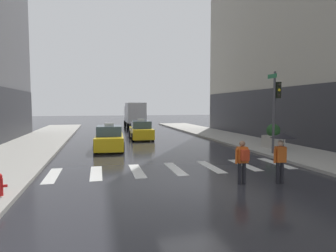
{
  "coord_description": "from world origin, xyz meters",
  "views": [
    {
      "loc": [
        -3.47,
        -9.65,
        2.95
      ],
      "look_at": [
        0.89,
        8.0,
        1.66
      ],
      "focal_mm": 30.22,
      "sensor_mm": 36.0,
      "label": 1
    }
  ],
  "objects_px": {
    "pedestrian_with_backpack": "(243,159)",
    "planter_near_corner": "(273,137)",
    "taxi_lead": "(109,139)",
    "box_truck": "(134,114)",
    "traffic_light_pole": "(276,101)",
    "taxi_second": "(141,131)",
    "pedestrian_with_umbrella": "(282,144)"
  },
  "relations": [
    {
      "from": "pedestrian_with_backpack",
      "to": "planter_near_corner",
      "type": "xyz_separation_m",
      "value": [
        6.25,
        7.27,
        -0.1
      ]
    },
    {
      "from": "planter_near_corner",
      "to": "taxi_lead",
      "type": "bearing_deg",
      "value": 166.02
    },
    {
      "from": "taxi_lead",
      "to": "box_truck",
      "type": "relative_size",
      "value": 0.61
    },
    {
      "from": "taxi_lead",
      "to": "pedestrian_with_backpack",
      "type": "bearing_deg",
      "value": -65.58
    },
    {
      "from": "traffic_light_pole",
      "to": "box_truck",
      "type": "height_order",
      "value": "traffic_light_pole"
    },
    {
      "from": "taxi_second",
      "to": "pedestrian_with_backpack",
      "type": "distance_m",
      "value": 15.64
    },
    {
      "from": "taxi_lead",
      "to": "traffic_light_pole",
      "type": "bearing_deg",
      "value": -27.03
    },
    {
      "from": "taxi_lead",
      "to": "pedestrian_with_backpack",
      "type": "distance_m",
      "value": 10.93
    },
    {
      "from": "traffic_light_pole",
      "to": "pedestrian_with_backpack",
      "type": "xyz_separation_m",
      "value": [
        -4.9,
        -5.14,
        -2.29
      ]
    },
    {
      "from": "traffic_light_pole",
      "to": "taxi_second",
      "type": "distance_m",
      "value": 12.5
    },
    {
      "from": "pedestrian_with_backpack",
      "to": "pedestrian_with_umbrella",
      "type": "bearing_deg",
      "value": -7.83
    },
    {
      "from": "taxi_second",
      "to": "pedestrian_with_backpack",
      "type": "height_order",
      "value": "taxi_second"
    },
    {
      "from": "traffic_light_pole",
      "to": "pedestrian_with_backpack",
      "type": "height_order",
      "value": "traffic_light_pole"
    },
    {
      "from": "traffic_light_pole",
      "to": "pedestrian_with_umbrella",
      "type": "distance_m",
      "value": 6.56
    },
    {
      "from": "taxi_second",
      "to": "pedestrian_with_umbrella",
      "type": "distance_m",
      "value": 16.08
    },
    {
      "from": "box_truck",
      "to": "planter_near_corner",
      "type": "distance_m",
      "value": 21.43
    },
    {
      "from": "traffic_light_pole",
      "to": "planter_near_corner",
      "type": "xyz_separation_m",
      "value": [
        1.35,
        2.13,
        -2.38
      ]
    },
    {
      "from": "taxi_lead",
      "to": "pedestrian_with_umbrella",
      "type": "relative_size",
      "value": 2.38
    },
    {
      "from": "box_truck",
      "to": "planter_near_corner",
      "type": "xyz_separation_m",
      "value": [
        6.86,
        -20.28,
        -0.98
      ]
    },
    {
      "from": "traffic_light_pole",
      "to": "pedestrian_with_umbrella",
      "type": "height_order",
      "value": "traffic_light_pole"
    },
    {
      "from": "taxi_lead",
      "to": "planter_near_corner",
      "type": "xyz_separation_m",
      "value": [
        10.77,
        -2.68,
        0.15
      ]
    },
    {
      "from": "planter_near_corner",
      "to": "pedestrian_with_umbrella",
      "type": "bearing_deg",
      "value": -122.24
    },
    {
      "from": "pedestrian_with_umbrella",
      "to": "planter_near_corner",
      "type": "distance_m",
      "value": 8.86
    },
    {
      "from": "taxi_second",
      "to": "box_truck",
      "type": "distance_m",
      "value": 12.08
    },
    {
      "from": "box_truck",
      "to": "pedestrian_with_umbrella",
      "type": "bearing_deg",
      "value": -85.58
    },
    {
      "from": "box_truck",
      "to": "planter_near_corner",
      "type": "height_order",
      "value": "box_truck"
    },
    {
      "from": "taxi_lead",
      "to": "box_truck",
      "type": "distance_m",
      "value": 18.07
    },
    {
      "from": "traffic_light_pole",
      "to": "taxi_lead",
      "type": "relative_size",
      "value": 1.04
    },
    {
      "from": "taxi_second",
      "to": "planter_near_corner",
      "type": "distance_m",
      "value": 11.37
    },
    {
      "from": "taxi_lead",
      "to": "pedestrian_with_umbrella",
      "type": "height_order",
      "value": "pedestrian_with_umbrella"
    },
    {
      "from": "taxi_second",
      "to": "box_truck",
      "type": "xyz_separation_m",
      "value": [
        0.91,
        11.99,
        1.13
      ]
    },
    {
      "from": "traffic_light_pole",
      "to": "planter_near_corner",
      "type": "height_order",
      "value": "traffic_light_pole"
    }
  ]
}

